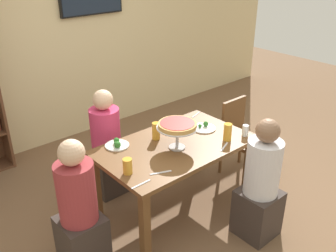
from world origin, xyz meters
TOP-DOWN VIEW (x-y plane):
  - ground_plane at (0.00, 0.00)m, footprint 12.00×12.00m
  - rear_partition at (0.00, 2.20)m, footprint 8.00×0.12m
  - dining_table at (0.00, 0.00)m, footprint 1.43×0.86m
  - diner_far_left at (-0.31, 0.70)m, footprint 0.34×0.34m
  - diner_near_right at (0.33, -0.74)m, footprint 0.34×0.34m
  - diner_head_west at (-1.03, -0.02)m, footprint 0.34×0.34m
  - chair_head_east at (1.02, 0.05)m, footprint 0.40×0.40m
  - deep_dish_pizza_stand at (-0.03, -0.06)m, footprint 0.37×0.37m
  - salad_plate_near_diner at (0.43, 0.05)m, footprint 0.24×0.24m
  - salad_plate_far_diner at (-0.43, 0.32)m, footprint 0.22×0.22m
  - beer_glass_amber_tall at (-0.07, 0.20)m, footprint 0.07×0.07m
  - beer_glass_amber_short at (0.42, -0.26)m, footprint 0.08×0.08m
  - beer_glass_amber_spare at (-0.61, -0.11)m, footprint 0.08×0.08m
  - water_glass_clear_near at (0.62, -0.31)m, footprint 0.06×0.06m
  - cutlery_fork_near at (0.34, 0.32)m, footprint 0.18×0.06m
  - cutlery_knife_near at (0.30, -0.33)m, footprint 0.17×0.08m
  - cutlery_fork_far at (-0.41, -0.28)m, footprint 0.17×0.08m
  - cutlery_knife_far at (0.61, 0.34)m, footprint 0.18×0.07m
  - cutlery_spare_fork at (-0.63, -0.31)m, footprint 0.18×0.02m

SIDE VIEW (x-z plane):
  - ground_plane at x=0.00m, z-range 0.00..0.00m
  - chair_head_east at x=1.02m, z-range 0.05..0.92m
  - diner_far_left at x=-0.31m, z-range -0.08..1.07m
  - diner_near_right at x=0.33m, z-range -0.08..1.07m
  - diner_head_west at x=-1.03m, z-range -0.08..1.07m
  - dining_table at x=0.00m, z-range 0.27..1.01m
  - cutlery_fork_near at x=0.34m, z-range 0.74..0.74m
  - cutlery_knife_near at x=0.30m, z-range 0.74..0.74m
  - cutlery_fork_far at x=-0.41m, z-range 0.74..0.74m
  - cutlery_knife_far at x=0.61m, z-range 0.74..0.74m
  - cutlery_spare_fork at x=-0.63m, z-range 0.74..0.74m
  - salad_plate_near_diner at x=0.43m, z-range 0.72..0.79m
  - salad_plate_far_diner at x=-0.43m, z-range 0.72..0.80m
  - water_glass_clear_near at x=0.62m, z-range 0.74..0.85m
  - beer_glass_amber_spare at x=-0.61m, z-range 0.74..0.87m
  - beer_glass_amber_tall at x=-0.07m, z-range 0.74..0.91m
  - beer_glass_amber_short at x=0.42m, z-range 0.74..0.91m
  - deep_dish_pizza_stand at x=-0.03m, z-range 0.83..1.08m
  - rear_partition at x=0.00m, z-range 0.00..2.80m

